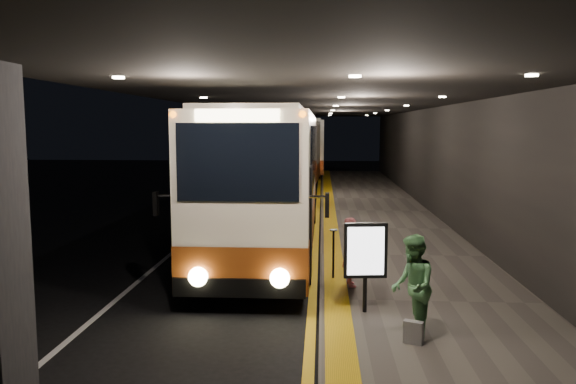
{
  "coord_description": "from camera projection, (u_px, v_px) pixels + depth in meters",
  "views": [
    {
      "loc": [
        2.54,
        -14.3,
        3.66
      ],
      "look_at": [
        1.52,
        2.32,
        1.7
      ],
      "focal_mm": 35.0,
      "sensor_mm": 36.0,
      "label": 1
    }
  ],
  "objects": [
    {
      "name": "stanchion_post",
      "position": [
        333.0,
        254.0,
        12.94
      ],
      "size": [
        0.05,
        0.05,
        1.14
      ],
      "primitive_type": "cylinder",
      "color": "black",
      "rests_on": "sidewalk"
    },
    {
      "name": "terminal_wall",
      "position": [
        455.0,
        146.0,
        18.94
      ],
      "size": [
        0.1,
        50.0,
        6.0
      ],
      "primitive_type": "cube",
      "color": "black",
      "rests_on": "ground"
    },
    {
      "name": "coach_third",
      "position": [
        303.0,
        148.0,
        43.31
      ],
      "size": [
        3.25,
        13.05,
        4.07
      ],
      "rotation": [
        0.0,
        0.0,
        0.04
      ],
      "color": "#EDE2C6",
      "rests_on": "ground"
    },
    {
      "name": "coach_second",
      "position": [
        291.0,
        159.0,
        30.62
      ],
      "size": [
        3.13,
        12.64,
        3.94
      ],
      "rotation": [
        0.0,
        0.0,
        -0.04
      ],
      "color": "#EDE2C6",
      "rests_on": "ground"
    },
    {
      "name": "tactile_strip",
      "position": [
        331.0,
        227.0,
        19.52
      ],
      "size": [
        0.5,
        50.0,
        0.01
      ],
      "primitive_type": "cube",
      "color": "gold",
      "rests_on": "sidewalk"
    },
    {
      "name": "passenger_waiting_green",
      "position": [
        413.0,
        287.0,
        9.28
      ],
      "size": [
        0.53,
        0.85,
        1.74
      ],
      "primitive_type": "imported",
      "rotation": [
        0.0,
        0.0,
        -1.59
      ],
      "color": "#447B48",
      "rests_on": "sidewalk"
    },
    {
      "name": "bag_polka",
      "position": [
        413.0,
        332.0,
        9.09
      ],
      "size": [
        0.34,
        0.25,
        0.38
      ],
      "primitive_type": "cube",
      "rotation": [
        0.0,
        0.0,
        -0.42
      ],
      "color": "black",
      "rests_on": "sidewalk"
    },
    {
      "name": "sidewalk",
      "position": [
        386.0,
        230.0,
        19.42
      ],
      "size": [
        4.5,
        50.0,
        0.15
      ],
      "primitive_type": "cube",
      "color": "#514C44",
      "rests_on": "ground"
    },
    {
      "name": "passenger_boarding",
      "position": [
        351.0,
        252.0,
        12.34
      ],
      "size": [
        0.46,
        0.61,
        1.52
      ],
      "primitive_type": "imported",
      "rotation": [
        0.0,
        0.0,
        1.75
      ],
      "color": "#D06169",
      "rests_on": "sidewalk"
    },
    {
      "name": "canopy",
      "position": [
        322.0,
        98.0,
        19.03
      ],
      "size": [
        9.0,
        50.0,
        0.4
      ],
      "primitive_type": "cube",
      "color": "black",
      "rests_on": "support_columns"
    },
    {
      "name": "coach_main",
      "position": [
        270.0,
        185.0,
        16.83
      ],
      "size": [
        2.68,
        12.83,
        3.98
      ],
      "rotation": [
        0.0,
        0.0,
        0.0
      ],
      "color": "#EDE2C6",
      "rests_on": "ground"
    },
    {
      "name": "info_sign",
      "position": [
        366.0,
        252.0,
        10.52
      ],
      "size": [
        0.82,
        0.19,
        1.72
      ],
      "rotation": [
        0.0,
        0.0,
        0.1
      ],
      "color": "black",
      "rests_on": "sidewalk"
    },
    {
      "name": "kerb_stripe_yellow",
      "position": [
        316.0,
        231.0,
        19.57
      ],
      "size": [
        0.18,
        50.0,
        0.01
      ],
      "primitive_type": "cube",
      "color": "gold",
      "rests_on": "ground"
    },
    {
      "name": "lane_line_white",
      "position": [
        199.0,
        230.0,
        19.82
      ],
      "size": [
        0.12,
        50.0,
        0.01
      ],
      "primitive_type": "cube",
      "color": "silver",
      "rests_on": "ground"
    },
    {
      "name": "support_columns",
      "position": [
        200.0,
        170.0,
        18.56
      ],
      "size": [
        0.8,
        24.8,
        4.4
      ],
      "color": "black",
      "rests_on": "ground"
    },
    {
      "name": "ground",
      "position": [
        225.0,
        266.0,
        14.76
      ],
      "size": [
        90.0,
        90.0,
        0.0
      ],
      "primitive_type": "plane",
      "color": "black"
    }
  ]
}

